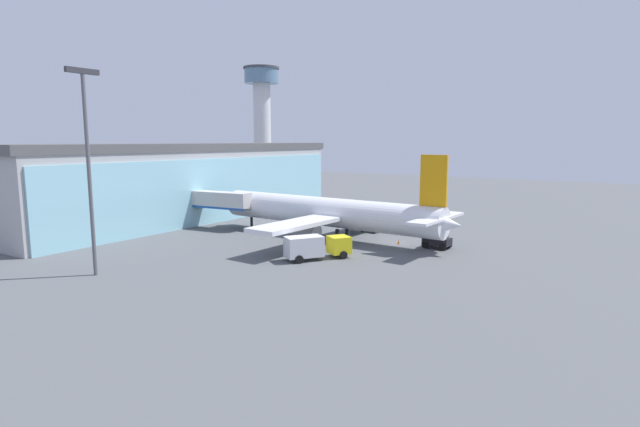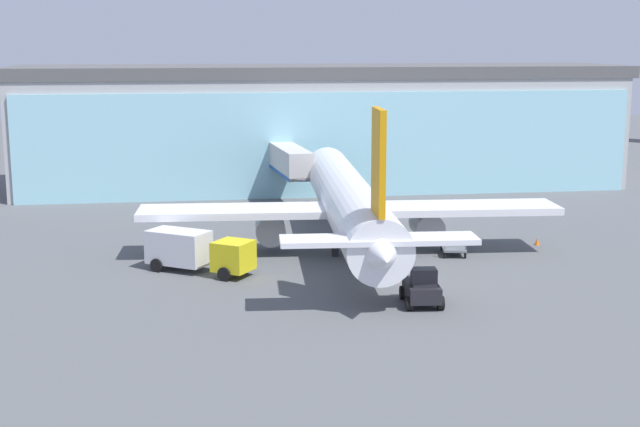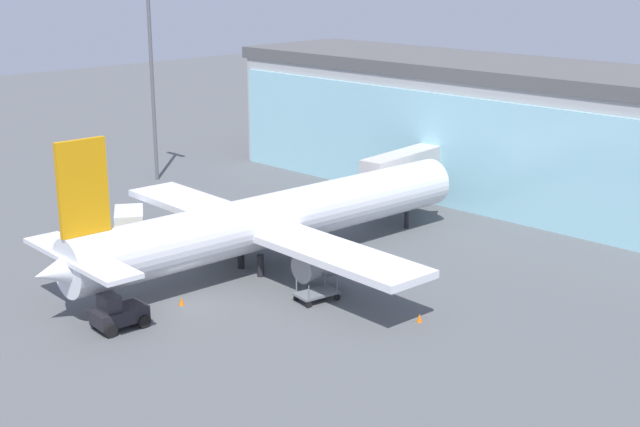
{
  "view_description": "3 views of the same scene",
  "coord_description": "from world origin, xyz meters",
  "px_view_note": "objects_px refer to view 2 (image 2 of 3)",
  "views": [
    {
      "loc": [
        -56.3,
        -26.84,
        12.88
      ],
      "look_at": [
        -3.68,
        8.73,
        3.6
      ],
      "focal_mm": 28.0,
      "sensor_mm": 36.0,
      "label": 1
    },
    {
      "loc": [
        -10.96,
        -53.77,
        14.96
      ],
      "look_at": [
        -3.33,
        10.73,
        2.3
      ],
      "focal_mm": 50.0,
      "sensor_mm": 36.0,
      "label": 2
    },
    {
      "loc": [
        45.22,
        -31.36,
        21.67
      ],
      "look_at": [
        1.41,
        10.64,
        4.2
      ],
      "focal_mm": 50.0,
      "sensor_mm": 36.0,
      "label": 3
    }
  ],
  "objects_px": {
    "baggage_cart": "(453,247)",
    "safety_cone_wingtip": "(537,241)",
    "jet_bridge": "(286,159)",
    "safety_cone_nose": "(397,278)",
    "catering_truck": "(196,250)",
    "airplane": "(348,203)",
    "pushback_tug": "(422,289)"
  },
  "relations": [
    {
      "from": "pushback_tug",
      "to": "baggage_cart",
      "type": "bearing_deg",
      "value": -19.79
    },
    {
      "from": "airplane",
      "to": "safety_cone_wingtip",
      "type": "bearing_deg",
      "value": -89.19
    },
    {
      "from": "airplane",
      "to": "safety_cone_wingtip",
      "type": "relative_size",
      "value": 67.03
    },
    {
      "from": "jet_bridge",
      "to": "safety_cone_wingtip",
      "type": "distance_m",
      "value": 26.42
    },
    {
      "from": "safety_cone_wingtip",
      "to": "catering_truck",
      "type": "bearing_deg",
      "value": -168.84
    },
    {
      "from": "airplane",
      "to": "jet_bridge",
      "type": "bearing_deg",
      "value": 10.75
    },
    {
      "from": "airplane",
      "to": "catering_truck",
      "type": "height_order",
      "value": "airplane"
    },
    {
      "from": "airplane",
      "to": "catering_truck",
      "type": "xyz_separation_m",
      "value": [
        -10.85,
        -5.25,
        -1.99
      ]
    },
    {
      "from": "baggage_cart",
      "to": "safety_cone_wingtip",
      "type": "distance_m",
      "value": 7.29
    },
    {
      "from": "catering_truck",
      "to": "safety_cone_wingtip",
      "type": "distance_m",
      "value": 25.52
    },
    {
      "from": "airplane",
      "to": "catering_truck",
      "type": "relative_size",
      "value": 5.03
    },
    {
      "from": "airplane",
      "to": "baggage_cart",
      "type": "distance_m",
      "value": 8.15
    },
    {
      "from": "baggage_cart",
      "to": "catering_truck",
      "type": "bearing_deg",
      "value": 107.76
    },
    {
      "from": "safety_cone_nose",
      "to": "safety_cone_wingtip",
      "type": "bearing_deg",
      "value": 35.83
    },
    {
      "from": "safety_cone_nose",
      "to": "jet_bridge",
      "type": "bearing_deg",
      "value": 99.22
    },
    {
      "from": "baggage_cart",
      "to": "pushback_tug",
      "type": "bearing_deg",
      "value": 165.79
    },
    {
      "from": "baggage_cart",
      "to": "safety_cone_wingtip",
      "type": "bearing_deg",
      "value": -64.2
    },
    {
      "from": "pushback_tug",
      "to": "safety_cone_wingtip",
      "type": "bearing_deg",
      "value": -37.44
    },
    {
      "from": "catering_truck",
      "to": "airplane",
      "type": "bearing_deg",
      "value": 58.37
    },
    {
      "from": "baggage_cart",
      "to": "pushback_tug",
      "type": "relative_size",
      "value": 0.91
    },
    {
      "from": "jet_bridge",
      "to": "airplane",
      "type": "distance_m",
      "value": 19.68
    },
    {
      "from": "jet_bridge",
      "to": "pushback_tug",
      "type": "distance_m",
      "value": 34.23
    },
    {
      "from": "catering_truck",
      "to": "safety_cone_nose",
      "type": "relative_size",
      "value": 13.34
    },
    {
      "from": "airplane",
      "to": "baggage_cart",
      "type": "height_order",
      "value": "airplane"
    },
    {
      "from": "jet_bridge",
      "to": "safety_cone_wingtip",
      "type": "height_order",
      "value": "jet_bridge"
    },
    {
      "from": "pushback_tug",
      "to": "safety_cone_nose",
      "type": "bearing_deg",
      "value": 8.48
    },
    {
      "from": "jet_bridge",
      "to": "safety_cone_nose",
      "type": "distance_m",
      "value": 29.38
    },
    {
      "from": "baggage_cart",
      "to": "airplane",
      "type": "bearing_deg",
      "value": 80.21
    },
    {
      "from": "airplane",
      "to": "pushback_tug",
      "type": "relative_size",
      "value": 11.18
    },
    {
      "from": "baggage_cart",
      "to": "safety_cone_nose",
      "type": "relative_size",
      "value": 5.48
    },
    {
      "from": "airplane",
      "to": "pushback_tug",
      "type": "xyz_separation_m",
      "value": [
        2.14,
        -14.26,
        -2.49
      ]
    },
    {
      "from": "safety_cone_nose",
      "to": "pushback_tug",
      "type": "bearing_deg",
      "value": -84.84
    }
  ]
}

